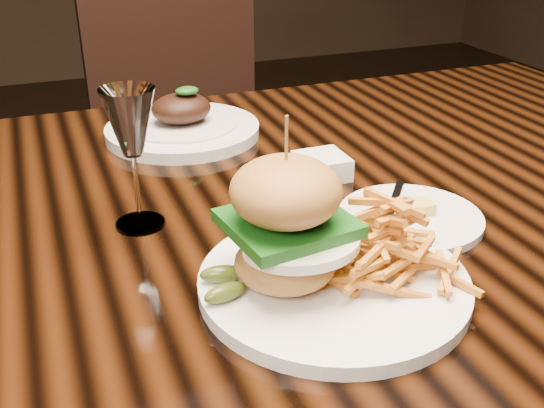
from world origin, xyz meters
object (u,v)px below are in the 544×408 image
object	(u,v)px
burger_plate	(334,245)
far_dish	(183,126)
wine_glass	(131,128)
dining_table	(244,253)
chair_far	(186,125)

from	to	relation	value
burger_plate	far_dish	size ratio (longest dim) A/B	1.10
wine_glass	burger_plate	bearing A→B (deg)	-53.13
dining_table	far_dish	xyz separation A→B (m)	(-0.01, 0.26, 0.09)
dining_table	burger_plate	world-z (taller)	burger_plate
wine_glass	far_dish	bearing A→B (deg)	66.32
wine_glass	far_dish	distance (m)	0.32
burger_plate	far_dish	world-z (taller)	burger_plate
wine_glass	far_dish	world-z (taller)	wine_glass
dining_table	chair_far	distance (m)	0.91
far_dish	burger_plate	bearing A→B (deg)	-86.25
chair_far	dining_table	bearing A→B (deg)	-99.73
far_dish	chair_far	size ratio (longest dim) A/B	0.26
dining_table	far_dish	bearing A→B (deg)	92.69
chair_far	wine_glass	bearing A→B (deg)	-107.48
dining_table	burger_plate	xyz separation A→B (m)	(0.02, -0.22, 0.13)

